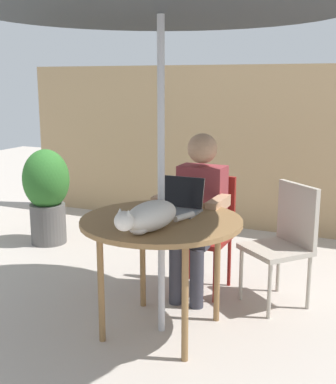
{
  "coord_description": "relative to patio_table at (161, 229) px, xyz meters",
  "views": [
    {
      "loc": [
        1.3,
        -2.75,
        1.6
      ],
      "look_at": [
        0.0,
        0.1,
        0.9
      ],
      "focal_mm": 47.77,
      "sensor_mm": 36.0,
      "label": 1
    }
  ],
  "objects": [
    {
      "name": "ground_plane",
      "position": [
        0.0,
        0.0,
        -0.69
      ],
      "size": [
        14.0,
        14.0,
        0.0
      ],
      "primitive_type": "plane",
      "color": "#ADA399"
    },
    {
      "name": "fence_back",
      "position": [
        0.0,
        2.5,
        0.19
      ],
      "size": [
        5.7,
        0.08,
        1.74
      ],
      "primitive_type": "cube",
      "color": "tan",
      "rests_on": "ground"
    },
    {
      "name": "patio_table",
      "position": [
        0.0,
        0.0,
        0.0
      ],
      "size": [
        1.01,
        1.01,
        0.75
      ],
      "color": "olive",
      "rests_on": "ground"
    },
    {
      "name": "chair_occupied",
      "position": [
        0.0,
        0.8,
        -0.18
      ],
      "size": [
        0.4,
        0.4,
        0.87
      ],
      "color": "maroon",
      "rests_on": "ground"
    },
    {
      "name": "chair_empty",
      "position": [
        0.62,
        0.76,
        -0.18
      ],
      "size": [
        0.56,
        0.56,
        0.87
      ],
      "color": "#B2A899",
      "rests_on": "ground"
    },
    {
      "name": "person_seated",
      "position": [
        0.0,
        0.64,
        -0.01
      ],
      "size": [
        0.48,
        0.48,
        1.21
      ],
      "color": "maroon",
      "rests_on": "ground"
    },
    {
      "name": "laptop",
      "position": [
        0.02,
        0.23,
        0.13
      ],
      "size": [
        0.3,
        0.25,
        0.21
      ],
      "color": "gray",
      "rests_on": "patio_table"
    },
    {
      "name": "cat",
      "position": [
        0.05,
        -0.27,
        0.15
      ],
      "size": [
        0.27,
        0.64,
        0.17
      ],
      "color": "silver",
      "rests_on": "patio_table"
    },
    {
      "name": "potted_plant_near_fence",
      "position": [
        -1.8,
        1.18,
        -0.17
      ],
      "size": [
        0.45,
        0.45,
        0.94
      ],
      "color": "#595654",
      "rests_on": "ground"
    }
  ]
}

